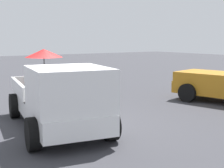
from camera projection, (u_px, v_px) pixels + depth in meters
The scene contains 2 objects.
ground_plane at pixel (57, 127), 9.56m from camera, with size 80.00×80.00×0.00m, color #38383D.
pickup_truck_main at pixel (59, 97), 9.06m from camera, with size 5.31×3.00×2.26m.
Camera 1 is at (8.60, -3.86, 2.61)m, focal length 51.88 mm.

